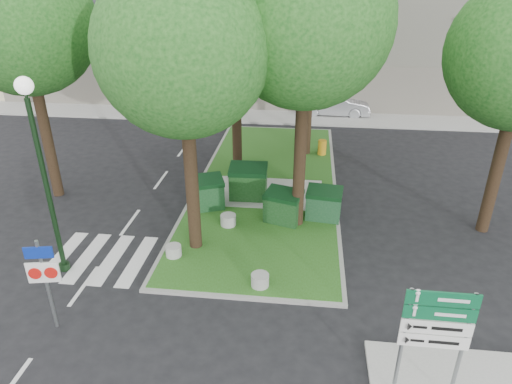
# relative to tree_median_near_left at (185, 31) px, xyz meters

# --- Properties ---
(ground) EXTENTS (120.00, 120.00, 0.00)m
(ground) POSITION_rel_tree_median_near_left_xyz_m (1.41, -2.56, -7.32)
(ground) COLOR black
(ground) RESTS_ON ground
(median_island) EXTENTS (6.00, 16.00, 0.12)m
(median_island) POSITION_rel_tree_median_near_left_xyz_m (1.91, 5.44, -7.26)
(median_island) COLOR #264F16
(median_island) RESTS_ON ground
(median_kerb) EXTENTS (6.30, 16.30, 0.10)m
(median_kerb) POSITION_rel_tree_median_near_left_xyz_m (1.91, 5.44, -7.27)
(median_kerb) COLOR gray
(median_kerb) RESTS_ON ground
(building_sidewalk) EXTENTS (42.00, 3.00, 0.12)m
(building_sidewalk) POSITION_rel_tree_median_near_left_xyz_m (1.41, 15.94, -7.26)
(building_sidewalk) COLOR #999993
(building_sidewalk) RESTS_ON ground
(zebra_crossing) EXTENTS (5.00, 3.00, 0.01)m
(zebra_crossing) POSITION_rel_tree_median_near_left_xyz_m (-2.34, -1.06, -7.31)
(zebra_crossing) COLOR silver
(zebra_crossing) RESTS_ON ground
(tree_median_near_left) EXTENTS (5.20, 5.20, 10.53)m
(tree_median_near_left) POSITION_rel_tree_median_near_left_xyz_m (0.00, 0.00, 0.00)
(tree_median_near_left) COLOR black
(tree_median_near_left) RESTS_ON ground
(tree_median_near_right) EXTENTS (5.60, 5.60, 11.46)m
(tree_median_near_right) POSITION_rel_tree_median_near_left_xyz_m (3.50, 2.00, 0.67)
(tree_median_near_right) COLOR black
(tree_median_near_right) RESTS_ON ground
(tree_median_mid) EXTENTS (4.80, 4.80, 9.99)m
(tree_median_mid) POSITION_rel_tree_median_near_left_xyz_m (0.50, 6.50, -0.34)
(tree_median_mid) COLOR black
(tree_median_mid) RESTS_ON ground
(tree_street_left) EXTENTS (5.40, 5.40, 11.00)m
(tree_street_left) POSITION_rel_tree_median_near_left_xyz_m (-7.00, 3.50, 0.33)
(tree_street_left) COLOR black
(tree_street_left) RESTS_ON ground
(dumpster_a) EXTENTS (1.71, 1.47, 1.34)m
(dumpster_a) POSITION_rel_tree_median_near_left_xyz_m (-0.34, 2.82, -6.56)
(dumpster_a) COLOR #103B18
(dumpster_a) RESTS_ON median_island
(dumpster_b) EXTENTS (1.61, 1.15, 1.47)m
(dumpster_b) POSITION_rel_tree_median_near_left_xyz_m (1.26, 3.92, -6.49)
(dumpster_b) COLOR #123E12
(dumpster_b) RESTS_ON median_island
(dumpster_c) EXTENTS (1.60, 1.33, 1.28)m
(dumpster_c) POSITION_rel_tree_median_near_left_xyz_m (2.86, 2.06, -6.58)
(dumpster_c) COLOR #0F3512
(dumpster_c) RESTS_ON median_island
(dumpster_d) EXTENTS (1.46, 1.11, 1.26)m
(dumpster_d) POSITION_rel_tree_median_near_left_xyz_m (4.41, 2.49, -6.59)
(dumpster_d) COLOR #123A1D
(dumpster_d) RESTS_ON median_island
(bollard_left) EXTENTS (0.54, 0.54, 0.38)m
(bollard_left) POSITION_rel_tree_median_near_left_xyz_m (-0.69, -0.78, -7.01)
(bollard_left) COLOR #9F9F9A
(bollard_left) RESTS_ON median_island
(bollard_right) EXTENTS (0.56, 0.56, 0.40)m
(bollard_right) POSITION_rel_tree_median_near_left_xyz_m (2.41, -2.06, -7.00)
(bollard_right) COLOR gray
(bollard_right) RESTS_ON median_island
(bollard_mid) EXTENTS (0.59, 0.59, 0.42)m
(bollard_mid) POSITION_rel_tree_median_near_left_xyz_m (0.81, 1.49, -6.99)
(bollard_mid) COLOR #989893
(bollard_mid) RESTS_ON median_island
(litter_bin) EXTENTS (0.44, 0.44, 0.77)m
(litter_bin) POSITION_rel_tree_median_near_left_xyz_m (4.45, 9.33, -6.81)
(litter_bin) COLOR #BF8316
(litter_bin) RESTS_ON median_island
(street_lamp) EXTENTS (0.50, 0.50, 6.32)m
(street_lamp) POSITION_rel_tree_median_near_left_xyz_m (-4.10, -1.80, -3.34)
(street_lamp) COLOR black
(street_lamp) RESTS_ON ground
(traffic_sign_pole) EXTENTS (0.83, 0.20, 2.80)m
(traffic_sign_pole) POSITION_rel_tree_median_near_left_xyz_m (-3.01, -4.36, -5.52)
(traffic_sign_pole) COLOR slate
(traffic_sign_pole) RESTS_ON ground
(directional_sign) EXTENTS (1.48, 0.10, 2.97)m
(directional_sign) POSITION_rel_tree_median_near_left_xyz_m (6.53, -5.63, -5.23)
(directional_sign) COLOR slate
(directional_sign) RESTS_ON sidewalk_corner
(car_white) EXTENTS (4.44, 2.21, 1.45)m
(car_white) POSITION_rel_tree_median_near_left_xyz_m (-5.07, 15.48, -6.59)
(car_white) COLOR white
(car_white) RESTS_ON ground
(car_silver) EXTENTS (4.67, 1.68, 1.53)m
(car_silver) POSITION_rel_tree_median_near_left_xyz_m (5.35, 16.94, -6.55)
(car_silver) COLOR #999BA1
(car_silver) RESTS_ON ground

